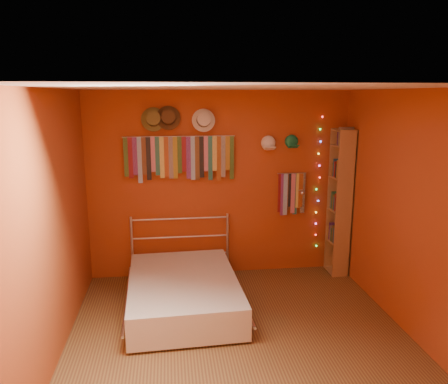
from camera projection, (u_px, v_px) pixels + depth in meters
name	position (u px, v px, depth m)	size (l,w,h in m)	color
ground	(240.00, 339.00, 4.46)	(3.50, 3.50, 0.00)	#57331E
back_wall	(220.00, 185.00, 5.88)	(3.50, 0.02, 2.50)	#933817
right_wall	(412.00, 215.00, 4.40)	(0.02, 3.50, 2.50)	#933817
left_wall	(51.00, 228.00, 3.97)	(0.02, 3.50, 2.50)	#933817
ceiling	(242.00, 88.00, 3.91)	(3.50, 3.50, 0.02)	white
tie_rack	(180.00, 156.00, 5.66)	(1.45, 0.03, 0.60)	silver
small_tie_rack	(291.00, 192.00, 5.96)	(0.40, 0.03, 0.59)	silver
fedora_olive	(153.00, 119.00, 5.48)	(0.31, 0.17, 0.30)	brown
fedora_brown	(168.00, 117.00, 5.50)	(0.31, 0.17, 0.30)	#4A311A
fedora_white	(204.00, 120.00, 5.57)	(0.30, 0.16, 0.30)	silver
cap_white	(268.00, 143.00, 5.79)	(0.19, 0.24, 0.19)	white
cap_green	(292.00, 142.00, 5.82)	(0.18, 0.23, 0.18)	#1A7949
fairy_lights	(318.00, 183.00, 6.01)	(0.06, 0.02, 1.84)	#FF3333
reading_lamp	(302.00, 192.00, 5.83)	(0.06, 0.27, 0.08)	silver
bookshelf	(343.00, 202.00, 5.92)	(0.25, 0.34, 2.00)	#996A45
bed	(183.00, 292.00, 5.06)	(1.38, 1.83, 0.87)	silver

